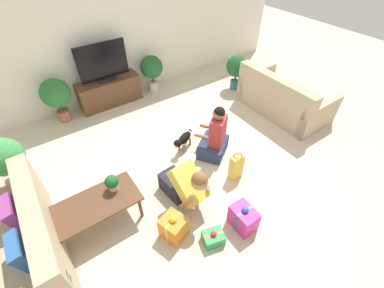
% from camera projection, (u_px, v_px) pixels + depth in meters
% --- Properties ---
extents(ground_plane, '(16.00, 16.00, 0.00)m').
position_uv_depth(ground_plane, '(187.00, 164.00, 4.12)').
color(ground_plane, beige).
extents(wall_back, '(8.40, 0.06, 2.60)m').
position_uv_depth(wall_back, '(108.00, 33.00, 4.84)').
color(wall_back, white).
rests_on(wall_back, ground_plane).
extents(sofa_left, '(0.95, 1.71, 0.83)m').
position_uv_depth(sofa_left, '(17.00, 249.00, 2.79)').
color(sofa_left, tan).
rests_on(sofa_left, ground_plane).
extents(sofa_right, '(0.95, 1.71, 0.83)m').
position_uv_depth(sofa_right, '(282.00, 98.00, 5.01)').
color(sofa_right, tan).
rests_on(sofa_right, ground_plane).
extents(coffee_table, '(1.09, 0.53, 0.42)m').
position_uv_depth(coffee_table, '(94.00, 206.00, 3.09)').
color(coffee_table, brown).
rests_on(coffee_table, ground_plane).
extents(tv_console, '(1.24, 0.40, 0.54)m').
position_uv_depth(tv_console, '(110.00, 92.00, 5.24)').
color(tv_console, brown).
rests_on(tv_console, ground_plane).
extents(tv, '(0.95, 0.20, 0.73)m').
position_uv_depth(tv, '(103.00, 64.00, 4.84)').
color(tv, black).
rests_on(tv, tv_console).
extents(potted_plant_corner_left, '(0.51, 0.51, 0.88)m').
position_uv_depth(potted_plant_corner_left, '(5.00, 160.00, 3.39)').
color(potted_plant_corner_left, beige).
rests_on(potted_plant_corner_left, ground_plane).
extents(potted_plant_back_right, '(0.48, 0.48, 0.80)m').
position_uv_depth(potted_plant_back_right, '(152.00, 69.00, 5.45)').
color(potted_plant_back_right, beige).
rests_on(potted_plant_back_right, ground_plane).
extents(potted_plant_corner_right, '(0.46, 0.46, 0.76)m').
position_uv_depth(potted_plant_corner_right, '(237.00, 68.00, 5.55)').
color(potted_plant_corner_right, '#336B84').
rests_on(potted_plant_corner_right, ground_plane).
extents(potted_plant_back_left, '(0.52, 0.52, 0.86)m').
position_uv_depth(potted_plant_back_left, '(56.00, 95.00, 4.61)').
color(potted_plant_back_left, '#A36042').
rests_on(potted_plant_back_left, ground_plane).
extents(person_kneeling, '(0.39, 0.84, 0.81)m').
position_uv_depth(person_kneeling, '(185.00, 184.00, 3.35)').
color(person_kneeling, '#23232D').
rests_on(person_kneeling, ground_plane).
extents(person_sitting, '(0.65, 0.63, 0.92)m').
position_uv_depth(person_sitting, '(215.00, 138.00, 4.09)').
color(person_sitting, '#283351').
rests_on(person_sitting, ground_plane).
extents(dog, '(0.48, 0.28, 0.31)m').
position_uv_depth(dog, '(183.00, 140.00, 4.23)').
color(dog, black).
rests_on(dog, ground_plane).
extents(gift_box_a, '(0.34, 0.35, 0.38)m').
position_uv_depth(gift_box_a, '(174.00, 227.00, 3.12)').
color(gift_box_a, orange).
rests_on(gift_box_a, ground_plane).
extents(gift_box_b, '(0.29, 0.26, 0.21)m').
position_uv_depth(gift_box_b, '(213.00, 237.00, 3.11)').
color(gift_box_b, '#2D934C').
rests_on(gift_box_b, ground_plane).
extents(gift_box_c, '(0.25, 0.34, 0.39)m').
position_uv_depth(gift_box_c, '(243.00, 218.00, 3.21)').
color(gift_box_c, '#CC3389').
rests_on(gift_box_c, ground_plane).
extents(gift_bag_a, '(0.20, 0.13, 0.44)m').
position_uv_depth(gift_bag_a, '(236.00, 167.00, 3.78)').
color(gift_bag_a, '#E5B74C').
rests_on(gift_bag_a, ground_plane).
extents(tabletop_plant, '(0.17, 0.17, 0.22)m').
position_uv_depth(tabletop_plant, '(112.00, 182.00, 3.15)').
color(tabletop_plant, beige).
rests_on(tabletop_plant, coffee_table).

